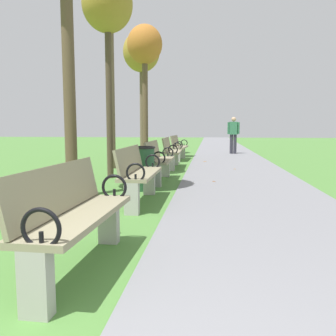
{
  "coord_description": "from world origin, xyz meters",
  "views": [
    {
      "loc": [
        0.61,
        -0.41,
        1.21
      ],
      "look_at": [
        -0.05,
        5.25,
        0.55
      ],
      "focal_mm": 37.99,
      "sensor_mm": 36.0,
      "label": 1
    }
  ],
  "objects_px": {
    "park_bench_3": "(138,173)",
    "tree_4": "(145,48)",
    "park_bench_6": "(179,147)",
    "park_bench_2": "(74,215)",
    "park_bench_4": "(159,160)",
    "park_bench_5": "(171,151)",
    "pedestrian_walking": "(233,133)",
    "trash_bin": "(143,168)",
    "tree_5": "(141,53)",
    "tree_2": "(107,8)",
    "tree_3": "(109,17)"
  },
  "relations": [
    {
      "from": "park_bench_3",
      "to": "tree_4",
      "type": "distance_m",
      "value": 8.59
    },
    {
      "from": "park_bench_6",
      "to": "tree_4",
      "type": "relative_size",
      "value": 0.33
    },
    {
      "from": "park_bench_2",
      "to": "park_bench_4",
      "type": "bearing_deg",
      "value": 90.0
    },
    {
      "from": "park_bench_5",
      "to": "pedestrian_walking",
      "type": "distance_m",
      "value": 6.06
    },
    {
      "from": "park_bench_3",
      "to": "trash_bin",
      "type": "xyz_separation_m",
      "value": [
        -0.15,
        1.18,
        -0.06
      ]
    },
    {
      "from": "park_bench_2",
      "to": "tree_5",
      "type": "bearing_deg",
      "value": 98.17
    },
    {
      "from": "park_bench_2",
      "to": "tree_4",
      "type": "xyz_separation_m",
      "value": [
        -1.28,
        10.4,
        3.57
      ]
    },
    {
      "from": "park_bench_5",
      "to": "park_bench_6",
      "type": "relative_size",
      "value": 0.99
    },
    {
      "from": "park_bench_4",
      "to": "tree_4",
      "type": "relative_size",
      "value": 0.33
    },
    {
      "from": "tree_4",
      "to": "tree_5",
      "type": "xyz_separation_m",
      "value": [
        -0.49,
        1.9,
        0.22
      ]
    },
    {
      "from": "park_bench_3",
      "to": "park_bench_6",
      "type": "bearing_deg",
      "value": 90.0
    },
    {
      "from": "tree_5",
      "to": "pedestrian_walking",
      "type": "distance_m",
      "value": 5.25
    },
    {
      "from": "park_bench_6",
      "to": "tree_5",
      "type": "bearing_deg",
      "value": 128.74
    },
    {
      "from": "park_bench_5",
      "to": "tree_5",
      "type": "distance_m",
      "value": 6.26
    },
    {
      "from": "tree_2",
      "to": "tree_3",
      "type": "xyz_separation_m",
      "value": [
        -0.5,
        1.93,
        0.4
      ]
    },
    {
      "from": "park_bench_3",
      "to": "park_bench_4",
      "type": "xyz_separation_m",
      "value": [
        -0.0,
        2.3,
        0.0
      ]
    },
    {
      "from": "park_bench_3",
      "to": "tree_3",
      "type": "bearing_deg",
      "value": 110.36
    },
    {
      "from": "tree_2",
      "to": "park_bench_3",
      "type": "bearing_deg",
      "value": -65.72
    },
    {
      "from": "park_bench_2",
      "to": "tree_2",
      "type": "bearing_deg",
      "value": 102.78
    },
    {
      "from": "tree_4",
      "to": "tree_2",
      "type": "bearing_deg",
      "value": -89.39
    },
    {
      "from": "tree_3",
      "to": "tree_5",
      "type": "height_order",
      "value": "same"
    },
    {
      "from": "park_bench_6",
      "to": "trash_bin",
      "type": "distance_m",
      "value": 6.22
    },
    {
      "from": "park_bench_5",
      "to": "pedestrian_walking",
      "type": "height_order",
      "value": "pedestrian_walking"
    },
    {
      "from": "tree_2",
      "to": "trash_bin",
      "type": "bearing_deg",
      "value": -54.86
    },
    {
      "from": "park_bench_2",
      "to": "trash_bin",
      "type": "height_order",
      "value": "park_bench_2"
    },
    {
      "from": "pedestrian_walking",
      "to": "trash_bin",
      "type": "distance_m",
      "value": 9.68
    },
    {
      "from": "tree_4",
      "to": "trash_bin",
      "type": "height_order",
      "value": "tree_4"
    },
    {
      "from": "park_bench_3",
      "to": "tree_3",
      "type": "relative_size",
      "value": 0.31
    },
    {
      "from": "tree_3",
      "to": "tree_4",
      "type": "distance_m",
      "value": 3.1
    },
    {
      "from": "park_bench_3",
      "to": "pedestrian_walking",
      "type": "relative_size",
      "value": 0.99
    },
    {
      "from": "park_bench_3",
      "to": "tree_2",
      "type": "relative_size",
      "value": 0.35
    },
    {
      "from": "park_bench_6",
      "to": "tree_5",
      "type": "relative_size",
      "value": 0.31
    },
    {
      "from": "park_bench_5",
      "to": "tree_4",
      "type": "bearing_deg",
      "value": 114.74
    },
    {
      "from": "park_bench_5",
      "to": "tree_2",
      "type": "relative_size",
      "value": 0.35
    },
    {
      "from": "tree_4",
      "to": "park_bench_4",
      "type": "bearing_deg",
      "value": -76.7
    },
    {
      "from": "park_bench_4",
      "to": "tree_2",
      "type": "height_order",
      "value": "tree_2"
    },
    {
      "from": "tree_4",
      "to": "trash_bin",
      "type": "xyz_separation_m",
      "value": [
        1.13,
        -6.52,
        -3.63
      ]
    },
    {
      "from": "park_bench_3",
      "to": "park_bench_4",
      "type": "height_order",
      "value": "same"
    },
    {
      "from": "park_bench_2",
      "to": "tree_5",
      "type": "distance_m",
      "value": 12.98
    },
    {
      "from": "park_bench_2",
      "to": "tree_3",
      "type": "bearing_deg",
      "value": 103.24
    },
    {
      "from": "park_bench_2",
      "to": "tree_3",
      "type": "distance_m",
      "value": 8.44
    },
    {
      "from": "park_bench_5",
      "to": "park_bench_2",
      "type": "bearing_deg",
      "value": -90.0
    },
    {
      "from": "park_bench_2",
      "to": "park_bench_6",
      "type": "distance_m",
      "value": 10.09
    },
    {
      "from": "park_bench_3",
      "to": "pedestrian_walking",
      "type": "height_order",
      "value": "pedestrian_walking"
    },
    {
      "from": "park_bench_4",
      "to": "park_bench_6",
      "type": "height_order",
      "value": "same"
    },
    {
      "from": "park_bench_3",
      "to": "tree_4",
      "type": "bearing_deg",
      "value": 99.41
    },
    {
      "from": "park_bench_3",
      "to": "park_bench_6",
      "type": "xyz_separation_m",
      "value": [
        0.0,
        7.41,
        0.0
      ]
    },
    {
      "from": "trash_bin",
      "to": "park_bench_3",
      "type": "bearing_deg",
      "value": -82.92
    },
    {
      "from": "park_bench_3",
      "to": "tree_5",
      "type": "height_order",
      "value": "tree_5"
    },
    {
      "from": "park_bench_6",
      "to": "trash_bin",
      "type": "xyz_separation_m",
      "value": [
        -0.15,
        -6.22,
        -0.06
      ]
    }
  ]
}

